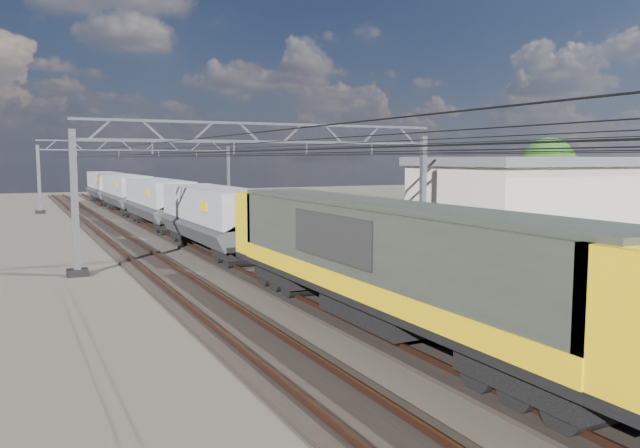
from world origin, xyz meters
name	(u,v)px	position (x,y,z in m)	size (l,w,h in m)	color
ground	(305,273)	(0.00, 0.00, 0.00)	(160.00, 160.00, 0.00)	#28241E
track_outer_west	(176,283)	(-6.00, 0.00, 0.07)	(2.60, 140.00, 0.30)	black
track_loco	(265,275)	(-2.00, 0.00, 0.07)	(2.60, 140.00, 0.30)	black
track_inner_east	(343,268)	(2.00, 0.00, 0.07)	(2.60, 140.00, 0.30)	black
track_outer_east	(412,262)	(6.00, 0.00, 0.07)	(2.60, 140.00, 0.30)	black
catenary_gantry_mid	(272,186)	(0.00, 4.00, 3.91)	(19.90, 0.90, 7.11)	#92959F
catenary_gantry_far	(140,172)	(0.00, 40.00, 3.91)	(19.90, 0.90, 7.11)	#92959F
overhead_wires	(245,151)	(0.00, 8.00, 5.75)	(12.03, 140.00, 0.53)	black
locomotive	(385,257)	(-2.00, -9.97, 2.33)	(2.76, 21.10, 3.62)	black
hopper_wagon_lead	(213,214)	(-2.00, 7.72, 2.23)	(3.38, 13.00, 3.25)	black
hopper_wagon_mid	(158,199)	(-2.00, 21.92, 2.23)	(3.38, 13.00, 3.25)	black
hopper_wagon_third	(127,191)	(-2.00, 36.12, 2.23)	(3.38, 13.00, 3.25)	black
hopper_wagon_fourth	(106,185)	(-2.00, 50.32, 2.23)	(3.38, 13.00, 3.25)	black
industrial_shed	(552,195)	(22.00, 6.00, 2.73)	(18.60, 10.60, 5.40)	beige
tree_far	(553,167)	(30.32, 13.79, 4.54)	(5.27, 4.87, 7.12)	#372719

